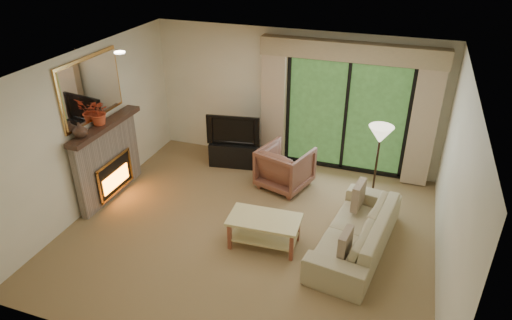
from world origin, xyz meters
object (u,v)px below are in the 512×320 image
(armchair, at_px, (285,167))
(sofa, at_px, (356,231))
(coffee_table, at_px, (264,231))
(media_console, at_px, (235,153))

(armchair, xyz_separation_m, sofa, (1.46, -1.37, -0.07))
(armchair, bearing_deg, sofa, 153.81)
(coffee_table, bearing_deg, armchair, 92.78)
(armchair, relative_size, coffee_table, 0.81)
(media_console, height_order, coffee_table, same)
(armchair, distance_m, sofa, 2.00)
(armchair, xyz_separation_m, coffee_table, (0.17, -1.71, -0.15))
(coffee_table, bearing_deg, sofa, 11.99)
(sofa, xyz_separation_m, coffee_table, (-1.29, -0.35, -0.08))
(media_console, height_order, armchair, armchair)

